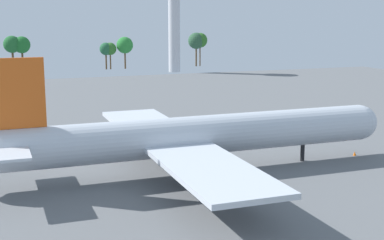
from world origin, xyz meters
TOP-DOWN VIEW (x-y plane):
  - ground_plane at (0.00, 0.00)m, footprint 270.12×270.12m
  - cargo_airplane at (-0.40, 0.00)m, footprint 67.53×56.96m
  - safety_cone_nose at (30.39, -0.04)m, footprint 0.52×0.52m
  - control_tower at (44.91, 143.30)m, footprint 9.25×9.25m
  - tree_line_backdrop at (8.82, 163.13)m, footprint 136.41×7.57m

SIDE VIEW (x-z plane):
  - ground_plane at x=0.00m, z-range 0.00..0.00m
  - safety_cone_nose at x=30.39m, z-range 0.00..0.75m
  - cargo_airplane at x=-0.40m, z-range -3.52..15.11m
  - tree_line_backdrop at x=8.82m, z-range 2.99..19.52m
  - control_tower at x=44.91m, z-range 3.92..41.83m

